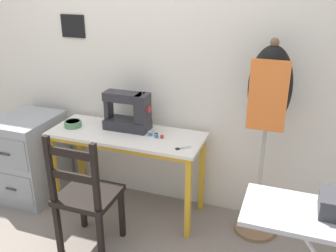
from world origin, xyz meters
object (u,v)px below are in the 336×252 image
at_px(thread_spool_far_edge, 162,136).
at_px(wooden_chair, 86,196).
at_px(sewing_machine, 130,113).
at_px(filing_cabinet, 31,157).
at_px(scissors, 181,148).
at_px(fabric_bowl, 73,124).
at_px(thread_spool_mid_table, 156,136).
at_px(dress_form, 268,102).
at_px(thread_spool_near_machine, 150,134).

xyz_separation_m(thread_spool_far_edge, wooden_chair, (-0.36, -0.55, -0.29)).
relative_size(sewing_machine, filing_cabinet, 0.51).
bearing_deg(scissors, thread_spool_far_edge, 146.98).
xyz_separation_m(fabric_bowl, filing_cabinet, (-0.44, -0.05, -0.36)).
xyz_separation_m(thread_spool_far_edge, filing_cabinet, (-1.21, -0.08, -0.35)).
xyz_separation_m(thread_spool_mid_table, wooden_chair, (-0.32, -0.54, -0.29)).
bearing_deg(scissors, dress_form, 17.66).
distance_m(thread_spool_mid_table, dress_form, 0.87).
bearing_deg(wooden_chair, fabric_bowl, 128.48).
xyz_separation_m(sewing_machine, thread_spool_mid_table, (0.26, -0.09, -0.13)).
bearing_deg(fabric_bowl, thread_spool_near_machine, 3.57).
height_order(wooden_chair, dress_form, dress_form).
bearing_deg(thread_spool_mid_table, filing_cabinet, -176.27).
height_order(thread_spool_near_machine, dress_form, dress_form).
bearing_deg(thread_spool_near_machine, filing_cabinet, -175.06).
bearing_deg(fabric_bowl, wooden_chair, -51.52).
height_order(filing_cabinet, dress_form, dress_form).
height_order(scissors, thread_spool_far_edge, thread_spool_far_edge).
bearing_deg(scissors, wooden_chair, -142.79).
distance_m(thread_spool_near_machine, dress_form, 0.93).
bearing_deg(fabric_bowl, dress_form, 3.13).
bearing_deg(thread_spool_far_edge, filing_cabinet, -176.12).
relative_size(sewing_machine, thread_spool_mid_table, 10.04).
distance_m(sewing_machine, thread_spool_near_machine, 0.25).
bearing_deg(scissors, sewing_machine, 157.39).
height_order(thread_spool_near_machine, thread_spool_far_edge, thread_spool_far_edge).
bearing_deg(scissors, thread_spool_mid_table, 153.29).
xyz_separation_m(scissors, wooden_chair, (-0.55, -0.42, -0.27)).
relative_size(wooden_chair, filing_cabinet, 1.24).
distance_m(fabric_bowl, thread_spool_near_machine, 0.67).
xyz_separation_m(scissors, thread_spool_near_machine, (-0.29, 0.14, 0.02)).
bearing_deg(thread_spool_far_edge, thread_spool_near_machine, 172.32).
height_order(thread_spool_near_machine, thread_spool_mid_table, thread_spool_mid_table).
height_order(fabric_bowl, wooden_chair, wooden_chair).
distance_m(thread_spool_near_machine, thread_spool_far_edge, 0.10).
xyz_separation_m(scissors, thread_spool_mid_table, (-0.24, 0.12, 0.02)).
xyz_separation_m(sewing_machine, thread_spool_far_edge, (0.31, -0.08, -0.13)).
relative_size(thread_spool_far_edge, dress_form, 0.03).
bearing_deg(wooden_chair, thread_spool_near_machine, 64.92).
bearing_deg(dress_form, wooden_chair, -151.76).
bearing_deg(thread_spool_mid_table, sewing_machine, 161.27).
distance_m(sewing_machine, thread_spool_far_edge, 0.34).
bearing_deg(wooden_chair, thread_spool_far_edge, 56.34).
bearing_deg(thread_spool_near_machine, thread_spool_mid_table, -18.87).
height_order(thread_spool_mid_table, wooden_chair, wooden_chair).
bearing_deg(wooden_chair, thread_spool_mid_table, 59.35).
xyz_separation_m(sewing_machine, dress_form, (1.06, -0.03, 0.22)).
height_order(wooden_chair, filing_cabinet, wooden_chair).
bearing_deg(sewing_machine, thread_spool_near_machine, -18.70).
distance_m(sewing_machine, scissors, 0.56).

